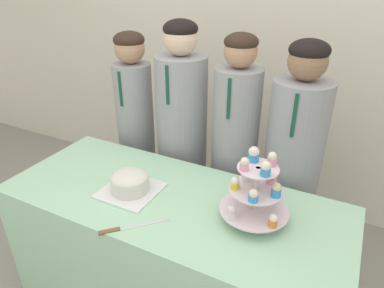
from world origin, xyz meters
The scene contains 9 objects.
wall_back centered at (0.00, 1.67, 1.35)m, with size 9.00×0.06×2.70m.
table centered at (0.00, 0.34, 0.38)m, with size 1.69×0.69×0.76m.
round_cake centered at (-0.21, 0.30, 0.82)m, with size 0.27×0.27×0.11m.
cake_knife centered at (-0.07, 0.06, 0.76)m, with size 0.23×0.23×0.01m.
cupcake_stand centered at (0.40, 0.38, 0.92)m, with size 0.30×0.30×0.33m.
student_0 centered at (-0.59, 0.90, 0.70)m, with size 0.25×0.25×1.42m.
student_1 centered at (-0.24, 0.90, 0.72)m, with size 0.31×0.32×1.51m.
student_2 centered at (0.12, 0.90, 0.70)m, with size 0.27×0.27×1.47m.
student_3 centered at (0.46, 0.90, 0.69)m, with size 0.31×0.31×1.46m.
Camera 1 is at (0.71, -0.81, 1.75)m, focal length 32.00 mm.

